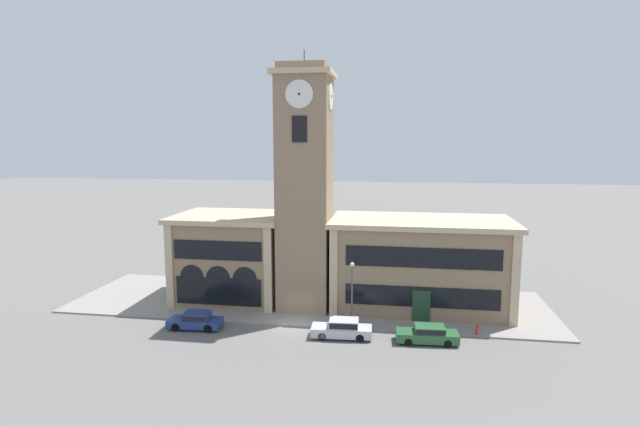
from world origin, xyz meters
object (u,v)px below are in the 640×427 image
Objects in this scene: parked_car_far at (428,334)px; street_lamp at (352,285)px; parked_car_near at (196,320)px; fire_hydrant at (477,329)px; parked_car_mid at (342,328)px.

street_lamp is (-6.03, 1.94, 3.06)m from parked_car_far.
parked_car_near reaches higher than fire_hydrant.
street_lamp is at bearing -108.96° from parked_car_mid.
parked_car_mid is at bearing 176.87° from parked_car_near.
fire_hydrant is (10.50, 1.88, -0.20)m from parked_car_mid.
parked_car_mid is at bearing -3.14° from parked_car_far.
fire_hydrant is (3.91, 1.89, -0.13)m from parked_car_far.
street_lamp reaches higher than parked_car_mid.
parked_car_far is at bearing -154.28° from fire_hydrant.
parked_car_mid reaches higher than fire_hydrant.
parked_car_far is 4.35m from fire_hydrant.
parked_car_near is 13.19m from street_lamp.
parked_car_near is 0.92× the size of parked_car_mid.
parked_car_near is 0.81× the size of street_lamp.
parked_car_near is 22.72m from fire_hydrant.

